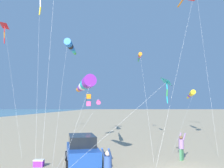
# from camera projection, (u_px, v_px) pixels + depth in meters

# --- Properties ---
(parked_car) EXTENTS (2.84, 4.61, 1.85)m
(parked_car) POSITION_uv_depth(u_px,v_px,m) (82.00, 150.00, 14.80)
(parked_car) COLOR #1E479E
(parked_car) RESTS_ON ground_plane
(cooler_box) EXTENTS (0.62, 0.42, 0.42)m
(cooler_box) POSITION_uv_depth(u_px,v_px,m) (39.00, 163.00, 14.33)
(cooler_box) COLOR purple
(cooler_box) RESTS_ON ground_plane
(person_adult_flyer) EXTENTS (0.55, 0.64, 1.87)m
(person_adult_flyer) POSITION_uv_depth(u_px,v_px,m) (108.00, 166.00, 10.50)
(person_adult_flyer) COLOR gold
(person_adult_flyer) RESTS_ON ground_plane
(person_child_green_jacket) EXTENTS (0.65, 0.66, 1.86)m
(person_child_green_jacket) POSITION_uv_depth(u_px,v_px,m) (181.00, 145.00, 16.05)
(person_child_green_jacket) COLOR #3D7F51
(person_child_green_jacket) RESTS_ON ground_plane
(kite_windsock_rainbow_low_near) EXTENTS (7.45, 19.34, 6.11)m
(kite_windsock_rainbow_low_near) POSITION_uv_depth(u_px,v_px,m) (191.00, 94.00, 34.42)
(kite_windsock_rainbow_low_near) COLOR yellow
(kite_windsock_rainbow_low_near) RESTS_ON ground_plane
(kite_delta_striped_overhead) EXTENTS (8.81, 13.33, 14.79)m
(kite_delta_striped_overhead) POSITION_uv_depth(u_px,v_px,m) (5.00, 26.00, 30.42)
(kite_delta_striped_overhead) COLOR red
(kite_delta_striped_overhead) RESTS_ON ground_plane
(kite_delta_small_distant) EXTENTS (6.68, 5.13, 5.43)m
(kite_delta_small_distant) POSITION_uv_depth(u_px,v_px,m) (167.00, 82.00, 13.43)
(kite_delta_small_distant) COLOR #1EB7C6
(kite_delta_small_distant) RESTS_ON ground_plane
(kite_windsock_purple_drifting) EXTENTS (2.34, 11.22, 4.60)m
(kite_windsock_purple_drifting) POSITION_uv_depth(u_px,v_px,m) (98.00, 101.00, 21.92)
(kite_windsock_purple_drifting) COLOR #EF4C93
(kite_windsock_purple_drifting) RESTS_ON ground_plane
(kite_windsock_red_high_left) EXTENTS (1.99, 6.23, 5.83)m
(kite_windsock_red_high_left) POSITION_uv_depth(u_px,v_px,m) (86.00, 84.00, 16.21)
(kite_windsock_red_high_left) COLOR purple
(kite_windsock_red_high_left) RESTS_ON ground_plane
(kite_windsock_blue_topmost) EXTENTS (1.78, 14.27, 10.81)m
(kite_windsock_blue_topmost) POSITION_uv_depth(u_px,v_px,m) (70.00, 46.00, 25.36)
(kite_windsock_blue_topmost) COLOR blue
(kite_windsock_blue_topmost) RESTS_ON ground_plane
(kite_windsock_teal_far_right) EXTENTS (0.39, 11.10, 9.40)m
(kite_windsock_teal_far_right) POSITION_uv_depth(u_px,v_px,m) (140.00, 57.00, 25.15)
(kite_windsock_teal_far_right) COLOR orange
(kite_windsock_teal_far_right) RESTS_ON ground_plane
(kite_box_orange_high_right) EXTENTS (0.60, 14.54, 5.17)m
(kite_box_orange_high_right) POSITION_uv_depth(u_px,v_px,m) (89.00, 100.00, 27.12)
(kite_box_orange_high_right) COLOR orange
(kite_box_orange_high_right) RESTS_ON ground_plane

